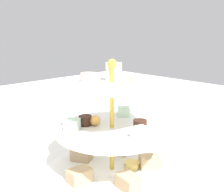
% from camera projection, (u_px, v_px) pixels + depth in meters
% --- Properties ---
extents(ground_plane, '(2.40, 2.40, 0.00)m').
position_uv_depth(ground_plane, '(112.00, 173.00, 0.65)').
color(ground_plane, silver).
extents(tiered_serving_stand, '(0.31, 0.31, 0.27)m').
position_uv_depth(tiered_serving_stand, '(112.00, 140.00, 0.63)').
color(tiered_serving_stand, white).
rests_on(tiered_serving_stand, ground_plane).
extents(water_glass_tall_right, '(0.07, 0.07, 0.13)m').
position_uv_depth(water_glass_tall_right, '(1.00, 140.00, 0.68)').
color(water_glass_tall_right, silver).
rests_on(water_glass_tall_right, ground_plane).
extents(butter_knife_left, '(0.14, 0.11, 0.00)m').
position_uv_depth(butter_knife_left, '(111.00, 125.00, 0.96)').
color(butter_knife_left, silver).
rests_on(butter_knife_left, ground_plane).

